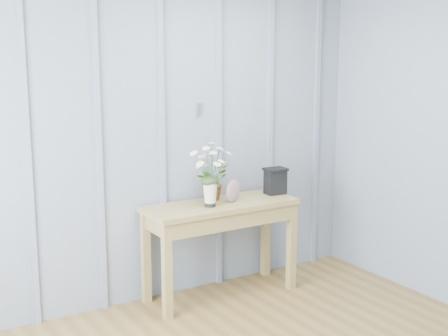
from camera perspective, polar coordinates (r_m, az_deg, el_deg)
room_shell at (r=3.40m, az=0.18°, el=12.06°), size 4.00×4.50×2.50m
sideboard at (r=4.82m, az=-0.31°, el=-4.51°), size 1.20×0.45×0.75m
daisy_vase at (r=4.61m, az=-1.29°, el=0.29°), size 0.36×0.27×0.51m
spider_plant at (r=4.86m, az=-1.09°, el=-1.27°), size 0.31×0.28×0.28m
felt_disc_vessel at (r=4.80m, az=0.85°, el=-2.09°), size 0.18×0.11×0.17m
carved_box at (r=5.06m, az=4.71°, el=-1.16°), size 0.18×0.15×0.21m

